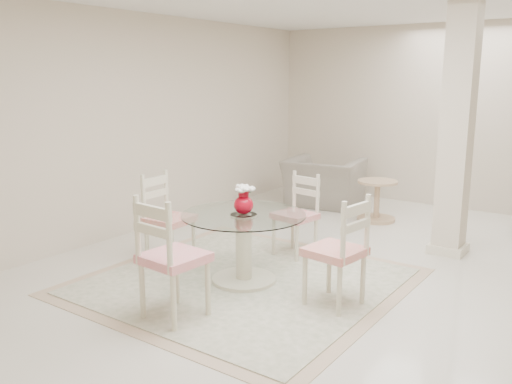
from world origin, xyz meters
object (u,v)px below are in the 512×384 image
Objects in this scene: column at (457,132)px; dining_table at (244,248)px; dining_chair_west at (165,211)px; dining_chair_south at (167,250)px; dining_chair_east at (342,244)px; dining_chair_north at (299,208)px; red_vase at (244,199)px; recliner_taupe at (324,182)px; side_table at (377,202)px.

column reaches higher than dining_table.
dining_chair_west is at bearing -179.01° from dining_table.
dining_chair_east is at bearing -130.41° from dining_chair_south.
dining_table is 1.03m from dining_chair_north.
dining_chair_south is at bearing -81.59° from dining_chair_north.
dining_chair_west is (-1.02, -0.02, 0.21)m from dining_table.
recliner_taupe is (-0.91, 3.27, -0.46)m from red_vase.
column is 2.71× the size of dining_chair_north.
dining_chair_east is at bearing -36.55° from dining_chair_north.
dining_table is at bearing 97.34° from recliner_taupe.
dining_table is 0.48m from red_vase.
dining_chair_east is (1.02, 0.01, -0.25)m from red_vase.
dining_chair_north is (-0.01, 1.02, -0.29)m from red_vase.
dining_chair_north is 1.45m from dining_chair_west.
dining_chair_east reaches higher than dining_table.
dining_chair_east is 1.44m from dining_chair_north.
column is 9.64× the size of red_vase.
red_vase is at bearing -33.69° from dining_table.
dining_table is 1.07× the size of recliner_taupe.
column reaches higher than red_vase.
red_vase is 0.50× the size of side_table.
dining_chair_north is at bearing 103.66° from recliner_taupe.
red_vase is (0.00, -0.00, 0.48)m from dining_table.
dining_table is at bearing -82.11° from dining_chair_east.
side_table is (0.11, 3.90, -0.34)m from dining_chair_south.
dining_chair_west is at bearing -111.47° from side_table.
dining_chair_west is 0.93× the size of dining_chair_south.
side_table is at bearing 87.70° from red_vase.
side_table is at bearing 145.64° from column.
dining_chair_east is 0.99× the size of recliner_taupe.
column is 2.64m from dining_table.
column reaches higher than dining_chair_south.
recliner_taupe is (-1.93, 3.26, -0.21)m from dining_chair_east.
dining_chair_east is (-0.31, -2.04, -0.78)m from column.
red_vase is 1.04m from dining_chair_south.
recliner_taupe is at bearing 151.43° from column.
red_vase is 1.05m from dining_chair_east.
side_table is (0.12, 2.88, -0.56)m from red_vase.
red_vase is (-1.33, -2.05, -0.53)m from column.
column is 2.37× the size of dining_chair_south.
dining_table is at bearing -122.99° from column.
dining_table is 2.88m from side_table.
column reaches higher than dining_chair_east.
dining_chair_west is 3.29m from recliner_taupe.
dining_chair_north is 2.43m from recliner_taupe.
column is 2.56× the size of dining_chair_west.
dining_chair_west is at bearing -81.75° from dining_chair_east.
dining_chair_east is at bearing -92.31° from dining_chair_west.
recliner_taupe is 1.96× the size of side_table.
recliner_taupe is (-2.24, 1.22, -0.99)m from column.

